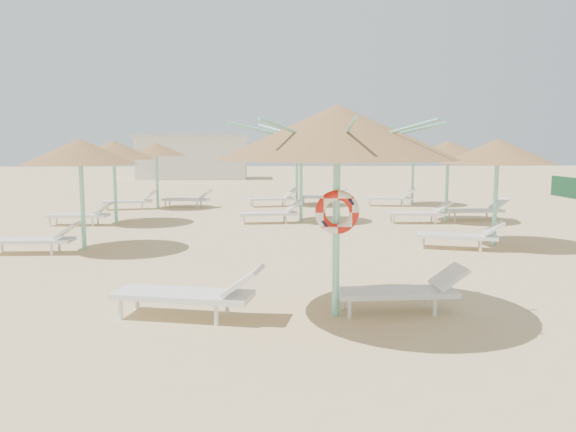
{
  "coord_description": "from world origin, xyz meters",
  "views": [
    {
      "loc": [
        -0.96,
        -8.09,
        2.55
      ],
      "look_at": [
        -0.47,
        1.74,
        1.3
      ],
      "focal_mm": 35.0,
      "sensor_mm": 36.0,
      "label": 1
    }
  ],
  "objects": [
    {
      "name": "ground",
      "position": [
        0.0,
        0.0,
        0.0
      ],
      "size": [
        120.0,
        120.0,
        0.0
      ],
      "primitive_type": "plane",
      "color": "#CFB27E",
      "rests_on": "ground"
    },
    {
      "name": "main_palapa",
      "position": [
        0.16,
        0.03,
        2.72
      ],
      "size": [
        3.49,
        3.49,
        3.13
      ],
      "color": "#7FDCC0",
      "rests_on": "ground"
    },
    {
      "name": "lounger_main_a",
      "position": [
        -1.96,
        0.03,
        0.38
      ],
      "size": [
        2.3,
        1.15,
        0.8
      ],
      "rotation": [
        0.0,
        0.0,
        -0.23
      ],
      "color": "white",
      "rests_on": "ground"
    },
    {
      "name": "lounger_main_b",
      "position": [
        1.24,
        0.18,
        0.34
      ],
      "size": [
        1.99,
        0.67,
        0.71
      ],
      "rotation": [
        0.0,
        0.0,
        0.04
      ],
      "color": "white",
      "rests_on": "ground"
    },
    {
      "name": "palapa_field",
      "position": [
        1.13,
        10.09,
        2.3
      ],
      "size": [
        19.47,
        12.5,
        2.71
      ],
      "color": "#7FDCC0",
      "rests_on": "ground"
    },
    {
      "name": "service_hut",
      "position": [
        -6.0,
        35.0,
        1.64
      ],
      "size": [
        8.4,
        4.4,
        3.25
      ],
      "color": "silver",
      "rests_on": "ground"
    }
  ]
}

